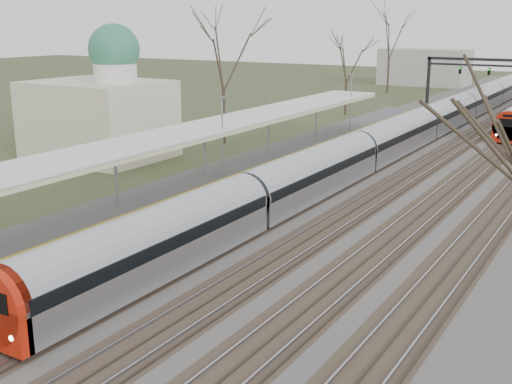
% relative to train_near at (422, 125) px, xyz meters
% --- Properties ---
extents(track_bed, '(24.00, 160.00, 0.22)m').
position_rel_train_near_xyz_m(track_bed, '(2.76, -3.18, -1.42)').
color(track_bed, '#474442').
rests_on(track_bed, ground).
extents(platform, '(3.50, 69.00, 1.00)m').
position_rel_train_near_xyz_m(platform, '(-6.55, -20.68, -0.98)').
color(platform, '#9E9B93').
rests_on(platform, ground).
extents(canopy, '(4.10, 50.00, 3.11)m').
position_rel_train_near_xyz_m(canopy, '(-6.55, -25.19, 2.45)').
color(canopy, slate).
rests_on(canopy, platform).
extents(dome_building, '(10.00, 8.00, 10.30)m').
position_rel_train_near_xyz_m(dome_building, '(-19.21, -20.18, 2.24)').
color(dome_building, beige).
rests_on(dome_building, ground).
extents(tree_west_far, '(5.50, 5.50, 11.33)m').
position_rel_train_near_xyz_m(tree_west_far, '(-14.50, -10.18, 6.54)').
color(tree_west_far, '#2D231C').
rests_on(tree_west_far, ground).
extents(train_near, '(2.62, 90.21, 3.05)m').
position_rel_train_near_xyz_m(train_near, '(0.00, 0.00, 0.00)').
color(train_near, '#B8BBC3').
rests_on(train_near, ground).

